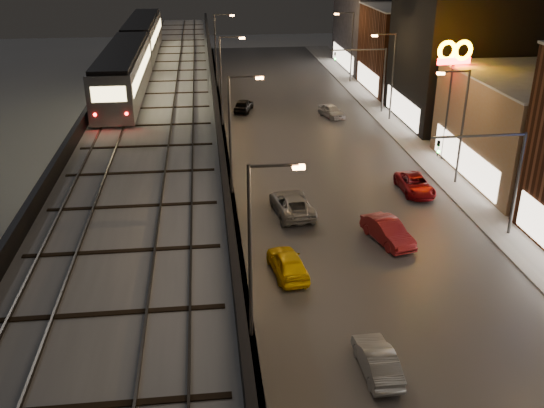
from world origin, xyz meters
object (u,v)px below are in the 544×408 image
car_taxi (288,264)px  car_onc_red (331,112)px  car_mid_silver (292,205)px  car_far_white (244,106)px  subway_train (135,51)px  car_onc_silver (388,232)px  car_near_white (377,361)px  car_onc_dark (415,185)px

car_taxi → car_onc_red: size_ratio=1.10×
car_taxi → car_onc_red: (9.19, 32.05, -0.06)m
car_mid_silver → car_far_white: (-1.46, 27.23, -0.04)m
subway_train → car_onc_silver: 30.02m
car_onc_silver → car_onc_red: car_onc_silver is taller
car_mid_silver → car_onc_silver: (5.44, -4.94, 0.00)m
car_near_white → car_onc_red: size_ratio=1.00×
car_near_white → car_far_white: size_ratio=0.96×
car_onc_dark → car_onc_red: 21.18m
car_taxi → car_near_white: size_ratio=1.09×
car_near_white → car_far_white: car_far_white is taller
subway_train → car_far_white: size_ratio=8.65×
car_near_white → car_onc_dark: bearing=-114.7°
car_far_white → car_onc_dark: 26.95m
subway_train → car_onc_red: 21.71m
car_mid_silver → car_near_white: bearing=89.0°
car_far_white → car_onc_dark: car_far_white is taller
car_mid_silver → car_onc_dark: bearing=-169.8°
car_far_white → subway_train: bearing=56.3°
car_onc_red → car_onc_silver: bearing=-112.4°
subway_train → car_far_white: (10.36, 8.82, -7.68)m
car_taxi → car_onc_silver: bearing=-162.2°
car_mid_silver → car_onc_red: 25.07m
car_mid_silver → car_onc_silver: 7.35m
car_onc_dark → car_taxi: bearing=-135.7°
car_taxi → car_mid_silver: bearing=-107.6°
car_onc_silver → car_onc_red: bearing=70.5°
car_onc_silver → subway_train: bearing=111.6°
car_taxi → car_mid_silver: car_mid_silver is taller
subway_train → car_near_white: 38.69m
car_onc_dark → car_onc_silver: bearing=-119.7°
car_mid_silver → car_onc_red: (7.74, 23.85, -0.07)m
car_near_white → subway_train: bearing=-71.2°
car_mid_silver → car_onc_red: size_ratio=1.35×
car_taxi → car_onc_dark: car_taxi is taller
car_far_white → car_onc_silver: 32.89m
car_mid_silver → car_onc_dark: (9.86, 2.77, -0.09)m
car_onc_silver → car_far_white: bearing=87.2°
car_near_white → car_mid_silver: 17.19m
car_onc_dark → car_onc_red: bearing=95.9°
subway_train → car_taxi: 29.57m
car_taxi → car_far_white: (-0.01, 35.43, -0.03)m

